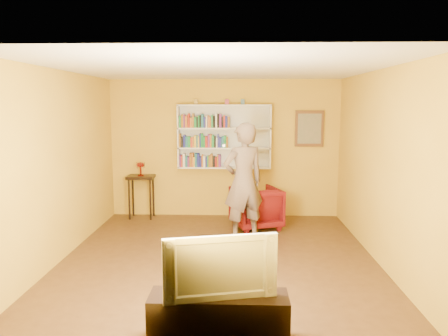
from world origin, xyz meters
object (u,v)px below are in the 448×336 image
(bookshelf, at_px, (224,137))
(person, at_px, (243,182))
(console_table, at_px, (141,183))
(ruby_lustre, at_px, (141,166))
(television, at_px, (219,264))
(armchair, at_px, (256,208))
(tv_cabinet, at_px, (219,318))

(bookshelf, relative_size, person, 0.93)
(console_table, xyz_separation_m, person, (1.98, -1.32, 0.27))
(ruby_lustre, distance_m, television, 4.83)
(ruby_lustre, distance_m, armchair, 2.40)
(armchair, height_order, television, television)
(person, xyz_separation_m, television, (-0.26, -3.18, -0.20))
(ruby_lustre, bearing_deg, television, -69.03)
(console_table, distance_m, tv_cabinet, 4.84)
(ruby_lustre, distance_m, person, 2.39)
(person, bearing_deg, tv_cabinet, 60.47)
(bookshelf, xyz_separation_m, console_table, (-1.62, -0.16, -0.90))
(console_table, relative_size, person, 0.44)
(tv_cabinet, bearing_deg, armchair, 82.69)
(console_table, relative_size, armchair, 1.03)
(armchair, bearing_deg, console_table, -35.07)
(ruby_lustre, bearing_deg, armchair, -15.87)
(bookshelf, distance_m, console_table, 1.86)
(tv_cabinet, distance_m, television, 0.53)
(bookshelf, xyz_separation_m, tv_cabinet, (0.10, -4.66, -1.36))
(person, distance_m, television, 3.19)
(armchair, bearing_deg, television, 63.49)
(tv_cabinet, bearing_deg, television, 0.00)
(console_table, height_order, armchair, console_table)
(bookshelf, xyz_separation_m, ruby_lustre, (-1.62, -0.16, -0.57))
(armchair, height_order, tv_cabinet, armchair)
(bookshelf, height_order, ruby_lustre, bookshelf)
(person, bearing_deg, armchair, -133.86)
(console_table, height_order, person, person)
(person, bearing_deg, bookshelf, -101.24)
(bookshelf, distance_m, television, 4.73)
(console_table, distance_m, television, 4.82)
(television, bearing_deg, ruby_lustre, 97.92)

